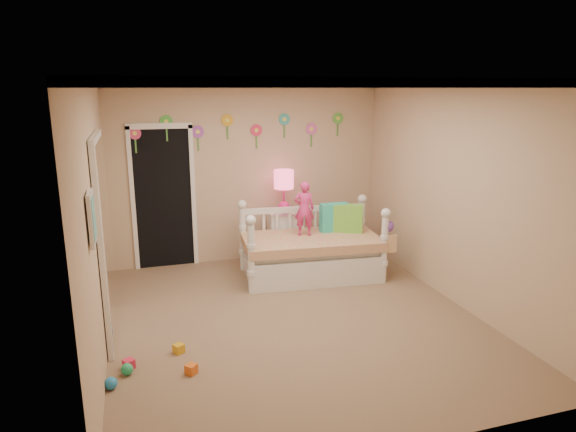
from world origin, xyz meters
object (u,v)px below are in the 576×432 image
object	(u,v)px
nightstand	(284,237)
table_lamp	(284,185)
daybed	(311,241)
child	(304,209)

from	to	relation	value
nightstand	table_lamp	size ratio (longest dim) A/B	1.16
daybed	table_lamp	xyz separation A→B (m)	(-0.17, 0.72, 0.66)
daybed	child	xyz separation A→B (m)	(-0.07, 0.09, 0.43)
nightstand	daybed	bearing A→B (deg)	-73.03
child	nightstand	bearing A→B (deg)	-65.30
nightstand	child	bearing A→B (deg)	-77.27
daybed	nightstand	bearing A→B (deg)	108.60
table_lamp	nightstand	bearing A→B (deg)	0.00
child	nightstand	distance (m)	0.85
daybed	nightstand	size ratio (longest dim) A/B	2.53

